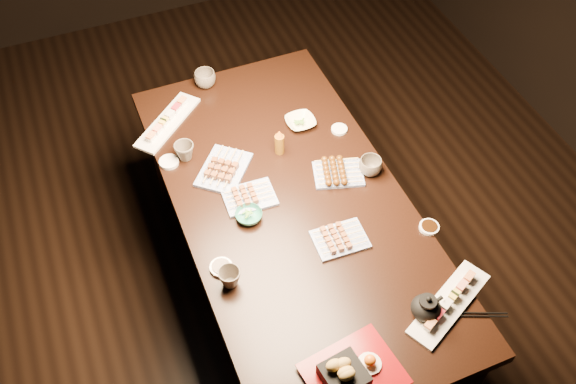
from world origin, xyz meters
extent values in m
plane|color=black|center=(0.00, 0.00, 0.00)|extent=(5.00, 5.00, 0.00)
cube|color=black|center=(0.06, -0.09, 0.38)|extent=(1.17, 1.92, 0.75)
imported|color=#287B60|center=(-0.13, -0.10, 0.77)|extent=(0.14, 0.14, 0.03)
imported|color=beige|center=(0.26, 0.31, 0.77)|extent=(0.13, 0.13, 0.03)
imported|color=brown|center=(-0.30, -0.35, 0.79)|extent=(0.09, 0.09, 0.08)
imported|color=brown|center=(0.42, -0.06, 0.79)|extent=(0.11, 0.11, 0.08)
imported|color=brown|center=(-0.27, 0.32, 0.79)|extent=(0.10, 0.10, 0.08)
imported|color=brown|center=(-0.05, 0.73, 0.79)|extent=(0.13, 0.13, 0.08)
cylinder|color=brown|center=(0.11, 0.20, 0.81)|extent=(0.05, 0.05, 0.13)
cylinder|color=white|center=(-0.31, -0.28, 0.76)|extent=(0.12, 0.12, 0.02)
cylinder|color=white|center=(0.41, 0.22, 0.76)|extent=(0.09, 0.09, 0.01)
cylinder|color=white|center=(0.51, -0.41, 0.76)|extent=(0.09, 0.09, 0.01)
cylinder|color=white|center=(-0.35, 0.31, 0.76)|extent=(0.11, 0.11, 0.01)
camera|label=1|loc=(-0.58, -1.59, 2.79)|focal=40.00mm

